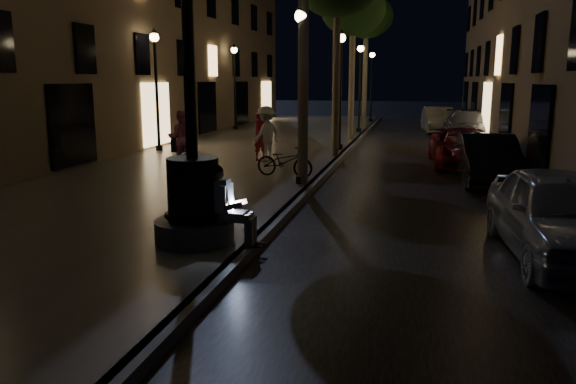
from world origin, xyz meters
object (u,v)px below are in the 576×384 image
(tree_far, at_px, (366,18))
(lamp_curb_d, at_px, (372,76))
(lamp_curb_b, at_px, (341,74))
(lamp_curb_c, at_px, (360,76))
(pedestrian_white, at_px, (266,134))
(bicycle, at_px, (285,161))
(lamp_left_c, at_px, (235,76))
(car_third, at_px, (465,148))
(pedestrian_pink, at_px, (181,138))
(fountain_lamppost, at_px, (193,186))
(tree_third, at_px, (353,11))
(lamp_left_b, at_px, (156,74))
(seated_man_laptop, at_px, (227,203))
(pedestrian_red, at_px, (261,135))
(car_rear, at_px, (466,126))
(car_fifth, at_px, (438,120))
(car_second, at_px, (487,159))
(car_front, at_px, (560,214))
(stroller, at_px, (183,145))

(tree_far, height_order, lamp_curb_d, tree_far)
(lamp_curb_b, bearing_deg, lamp_curb_c, 90.00)
(pedestrian_white, height_order, bicycle, pedestrian_white)
(lamp_curb_c, bearing_deg, lamp_left_c, 180.00)
(car_third, relative_size, pedestrian_pink, 2.61)
(fountain_lamppost, xyz_separation_m, lamp_curb_b, (0.70, 14.00, 2.02))
(tree_third, height_order, pedestrian_white, tree_third)
(tree_far, distance_m, lamp_left_b, 14.34)
(seated_man_laptop, distance_m, lamp_curb_b, 14.19)
(pedestrian_red, relative_size, bicycle, 1.00)
(car_rear, height_order, car_fifth, car_rear)
(tree_far, bearing_deg, lamp_curb_b, -90.46)
(lamp_curb_d, xyz_separation_m, pedestrian_red, (-2.26, -19.92, -2.15))
(car_second, relative_size, car_third, 0.92)
(tree_far, relative_size, lamp_curb_d, 1.56)
(fountain_lamppost, bearing_deg, pedestrian_white, 97.72)
(car_front, xyz_separation_m, car_third, (-0.73, 10.51, -0.10))
(lamp_curb_b, relative_size, pedestrian_pink, 2.61)
(lamp_curb_d, bearing_deg, car_second, -76.64)
(lamp_left_c, bearing_deg, car_third, -41.22)
(lamp_curb_b, bearing_deg, car_third, -26.68)
(lamp_curb_b, xyz_separation_m, car_fifth, (4.30, 10.42, -2.49))
(lamp_left_c, distance_m, bicycle, 16.60)
(car_second, bearing_deg, bicycle, -168.70)
(fountain_lamppost, bearing_deg, bicycle, 89.76)
(lamp_left_c, bearing_deg, seated_man_laptop, -72.32)
(seated_man_laptop, height_order, car_third, seated_man_laptop)
(lamp_left_c, height_order, car_third, lamp_left_c)
(tree_third, distance_m, lamp_curb_b, 4.94)
(car_third, relative_size, pedestrian_red, 2.70)
(lamp_left_b, bearing_deg, tree_third, 40.20)
(lamp_curb_b, bearing_deg, tree_far, 89.54)
(lamp_left_b, bearing_deg, car_rear, 33.45)
(stroller, distance_m, car_rear, 15.09)
(car_second, xyz_separation_m, car_third, (-0.38, 3.28, -0.06))
(car_front, height_order, pedestrian_red, pedestrian_red)
(stroller, relative_size, car_second, 0.25)
(tree_far, bearing_deg, bicycle, -92.52)
(lamp_left_b, bearing_deg, car_fifth, 47.46)
(seated_man_laptop, relative_size, lamp_curb_d, 0.29)
(car_third, bearing_deg, pedestrian_red, -170.46)
(fountain_lamppost, bearing_deg, lamp_left_b, 118.07)
(car_front, xyz_separation_m, car_fifth, (-1.20, 23.33, -0.02))
(pedestrian_red, bearing_deg, lamp_left_c, 52.79)
(seated_man_laptop, bearing_deg, lamp_curb_d, 89.83)
(pedestrian_red, bearing_deg, seated_man_laptop, -137.10)
(lamp_curb_c, relative_size, car_rear, 0.92)
(fountain_lamppost, height_order, car_third, fountain_lamppost)
(car_fifth, bearing_deg, pedestrian_white, -118.51)
(lamp_curb_c, relative_size, car_fifth, 1.07)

